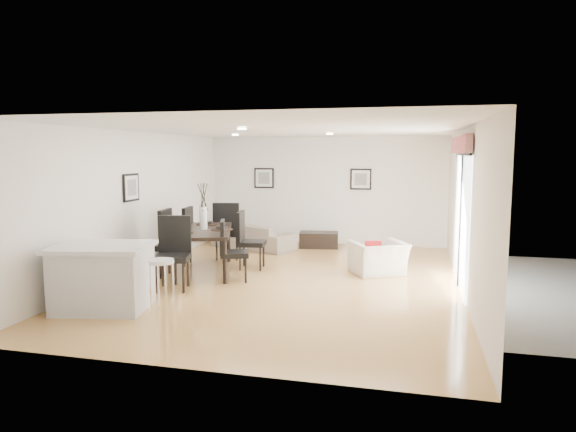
% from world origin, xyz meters
% --- Properties ---
extents(ground, '(8.00, 8.00, 0.00)m').
position_xyz_m(ground, '(0.00, 0.00, 0.00)').
color(ground, tan).
rests_on(ground, ground).
extents(wall_back, '(6.00, 0.04, 2.70)m').
position_xyz_m(wall_back, '(0.00, 4.00, 1.35)').
color(wall_back, white).
rests_on(wall_back, ground).
extents(wall_front, '(6.00, 0.04, 2.70)m').
position_xyz_m(wall_front, '(0.00, -4.00, 1.35)').
color(wall_front, white).
rests_on(wall_front, ground).
extents(wall_left, '(0.04, 8.00, 2.70)m').
position_xyz_m(wall_left, '(-3.00, 0.00, 1.35)').
color(wall_left, white).
rests_on(wall_left, ground).
extents(wall_right, '(0.04, 8.00, 2.70)m').
position_xyz_m(wall_right, '(3.00, 0.00, 1.35)').
color(wall_right, white).
rests_on(wall_right, ground).
extents(ceiling, '(6.00, 8.00, 0.02)m').
position_xyz_m(ceiling, '(0.00, 0.00, 2.70)').
color(ceiling, white).
rests_on(ceiling, wall_back).
extents(sofa, '(2.22, 1.52, 0.60)m').
position_xyz_m(sofa, '(-1.56, 2.87, 0.30)').
color(sofa, gray).
rests_on(sofa, ground).
extents(armchair, '(1.24, 1.20, 0.62)m').
position_xyz_m(armchair, '(1.56, 0.87, 0.31)').
color(armchair, beige).
rests_on(armchair, ground).
extents(dining_table, '(1.59, 2.23, 0.84)m').
position_xyz_m(dining_table, '(-1.72, 0.25, 0.75)').
color(dining_table, black).
rests_on(dining_table, ground).
extents(dining_chair_wnear, '(0.63, 0.63, 1.26)m').
position_xyz_m(dining_chair_wnear, '(-2.42, -0.24, 0.70)').
color(dining_chair_wnear, black).
rests_on(dining_chair_wnear, ground).
extents(dining_chair_wfar, '(0.60, 0.60, 1.20)m').
position_xyz_m(dining_chair_wfar, '(-2.42, 0.77, 0.67)').
color(dining_chair_wfar, black).
rests_on(dining_chair_wfar, ground).
extents(dining_chair_enear, '(0.62, 0.62, 1.10)m').
position_xyz_m(dining_chair_enear, '(-1.01, -0.28, 0.61)').
color(dining_chair_enear, black).
rests_on(dining_chair_enear, ground).
extents(dining_chair_efar, '(0.58, 0.58, 1.15)m').
position_xyz_m(dining_chair_efar, '(-1.01, 0.75, 0.64)').
color(dining_chair_efar, black).
rests_on(dining_chair_efar, ground).
extents(dining_chair_head, '(0.67, 0.67, 1.23)m').
position_xyz_m(dining_chair_head, '(-1.75, -0.98, 0.69)').
color(dining_chair_head, black).
rests_on(dining_chair_head, ground).
extents(dining_chair_foot, '(0.65, 0.65, 1.24)m').
position_xyz_m(dining_chair_foot, '(-1.70, 1.49, 0.69)').
color(dining_chair_foot, black).
rests_on(dining_chair_foot, ground).
extents(vase, '(0.97, 1.59, 0.90)m').
position_xyz_m(vase, '(-1.72, 0.25, 1.24)').
color(vase, white).
rests_on(vase, dining_table).
extents(coffee_table, '(1.00, 0.68, 0.37)m').
position_xyz_m(coffee_table, '(-0.04, 3.38, 0.19)').
color(coffee_table, black).
rests_on(coffee_table, ground).
extents(side_table, '(0.49, 0.49, 0.53)m').
position_xyz_m(side_table, '(-2.66, 3.60, 0.26)').
color(side_table, black).
rests_on(side_table, ground).
extents(table_lamp, '(0.18, 0.18, 0.35)m').
position_xyz_m(table_lamp, '(-2.66, 3.60, 0.76)').
color(table_lamp, white).
rests_on(table_lamp, side_table).
extents(cushion, '(0.31, 0.18, 0.30)m').
position_xyz_m(cushion, '(1.47, 0.79, 0.50)').
color(cushion, '#A61515').
rests_on(cushion, armchair).
extents(kitchen_island, '(1.54, 1.29, 0.96)m').
position_xyz_m(kitchen_island, '(-2.23, -2.31, 0.48)').
color(kitchen_island, '#BCBCBE').
rests_on(kitchen_island, ground).
extents(bar_stool, '(0.36, 0.36, 0.79)m').
position_xyz_m(bar_stool, '(-1.28, -2.31, 0.68)').
color(bar_stool, silver).
rests_on(bar_stool, ground).
extents(framed_print_back_left, '(0.52, 0.04, 0.52)m').
position_xyz_m(framed_print_back_left, '(-1.60, 3.97, 1.65)').
color(framed_print_back_left, black).
rests_on(framed_print_back_left, wall_back).
extents(framed_print_back_right, '(0.52, 0.04, 0.52)m').
position_xyz_m(framed_print_back_right, '(0.90, 3.97, 1.65)').
color(framed_print_back_right, black).
rests_on(framed_print_back_right, wall_back).
extents(framed_print_left_wall, '(0.04, 0.52, 0.52)m').
position_xyz_m(framed_print_left_wall, '(-2.97, -0.20, 1.65)').
color(framed_print_left_wall, black).
rests_on(framed_print_left_wall, wall_left).
extents(sliding_door, '(0.12, 2.70, 2.57)m').
position_xyz_m(sliding_door, '(2.96, 0.30, 1.66)').
color(sliding_door, white).
rests_on(sliding_door, wall_right).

